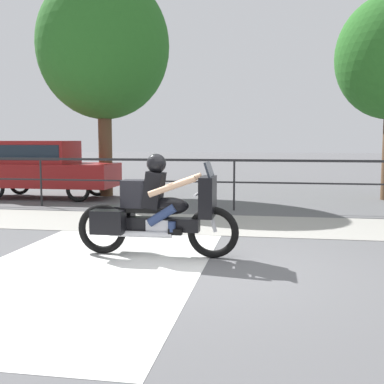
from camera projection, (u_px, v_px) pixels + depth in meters
name	position (u px, v px, depth m)	size (l,w,h in m)	color
ground_plane	(203.00, 268.00, 6.58)	(120.00, 120.00, 0.00)	#565659
sidewalk_band	(226.00, 224.00, 9.91)	(44.00, 2.40, 0.01)	#99968E
crosswalk_band	(92.00, 266.00, 6.63)	(3.07, 6.00, 0.01)	silver
fence_railing	(234.00, 170.00, 11.82)	(36.00, 0.05, 1.27)	#232326
motorcycle	(156.00, 210.00, 7.19)	(2.47, 0.76, 1.54)	black
parked_car	(43.00, 166.00, 14.35)	(4.18, 1.61, 1.71)	maroon
tree_behind_car	(103.00, 47.00, 14.53)	(3.99, 3.99, 6.75)	brown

